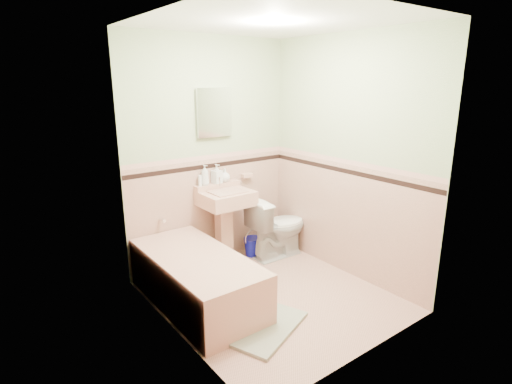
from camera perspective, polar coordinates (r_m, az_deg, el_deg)
floor at (r=4.10m, az=2.17°, el=-14.36°), size 2.20×2.20×0.00m
ceiling at (r=3.60m, az=2.60°, el=22.81°), size 2.20×2.20×0.00m
wall_back at (r=4.54m, az=-6.49°, el=5.31°), size 2.50×0.00×2.50m
wall_front at (r=2.91m, az=16.20°, el=-0.85°), size 2.50×0.00×2.50m
wall_left at (r=3.13m, az=-11.97°, el=0.55°), size 0.00×2.50×2.50m
wall_right at (r=4.34m, az=12.67°, el=4.58°), size 0.00×2.50×2.50m
wainscot_back at (r=4.68m, az=-6.18°, el=-2.56°), size 2.00×0.00×2.00m
wainscot_front at (r=3.15m, az=15.13°, el=-12.23°), size 2.00×0.00×2.00m
wainscot_left at (r=3.36m, az=-11.16°, el=-10.21°), size 0.00×2.20×2.20m
wainscot_right at (r=4.49m, az=12.09°, el=-3.60°), size 0.00×2.20×2.20m
accent_back at (r=4.55m, az=-6.33°, el=3.67°), size 2.00×0.00×2.00m
accent_front at (r=2.96m, az=15.74°, el=-3.19°), size 2.00×0.00×2.00m
accent_left at (r=3.17m, az=-11.54°, el=-1.67°), size 0.00×2.20×2.20m
accent_right at (r=4.35m, az=12.42°, el=2.88°), size 0.00×2.20×2.20m
cap_back at (r=4.53m, az=-6.36°, el=4.91°), size 2.00×0.00×2.00m
cap_front at (r=2.93m, az=15.88°, el=-1.34°), size 2.00×0.00×2.00m
cap_left at (r=3.14m, az=-11.64°, el=0.07°), size 0.00×2.20×2.20m
cap_right at (r=4.33m, az=12.50°, el=4.17°), size 0.00×2.20×2.20m
bathtub at (r=3.93m, az=-8.26°, el=-12.20°), size 0.70×1.50×0.45m
tub_faucet at (r=4.37m, az=-13.04°, el=-3.78°), size 0.04×0.12×0.04m
sink at (r=4.58m, az=-4.11°, el=-5.15°), size 0.55×0.48×0.87m
sink_faucet at (r=4.54m, az=-5.19°, el=1.48°), size 0.02×0.02×0.10m
medicine_cabinet at (r=4.48m, az=-5.91°, el=11.01°), size 0.41×0.04×0.51m
soap_dish at (r=4.82m, az=-1.33°, el=2.34°), size 0.13×0.08×0.04m
soap_bottle_left at (r=4.48m, az=-7.18°, el=2.36°), size 0.11×0.11×0.22m
soap_bottle_mid at (r=4.55m, az=-5.52°, el=2.57°), size 0.11×0.11×0.21m
soap_bottle_right at (r=4.61m, az=-4.40°, el=2.37°), size 0.16×0.16×0.15m
tube at (r=4.46m, az=-7.84°, el=1.60°), size 0.04×0.04×0.12m
toilet at (r=4.83m, az=3.06°, el=-4.87°), size 0.73×0.43×0.73m
bucket at (r=4.93m, az=-0.43°, el=-7.63°), size 0.23×0.23×0.22m
bath_mat at (r=3.64m, az=0.98°, el=-18.27°), size 0.88×0.74×0.03m
shoe at (r=3.70m, az=0.58°, el=-16.81°), size 0.16×0.11×0.06m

